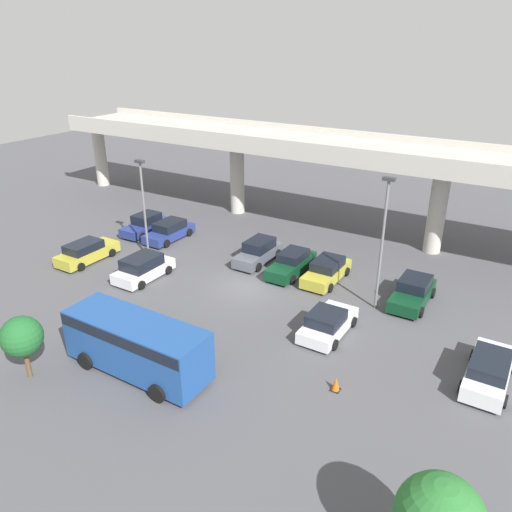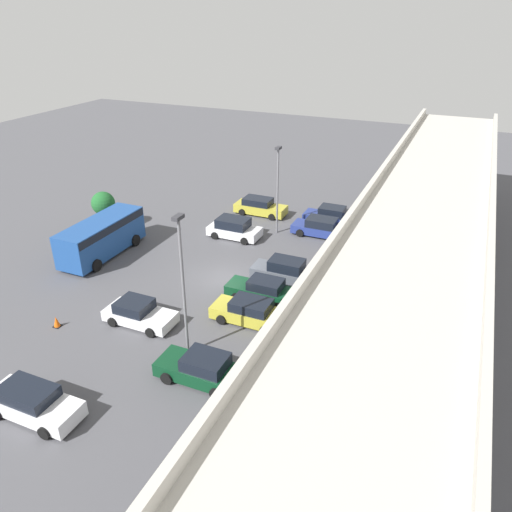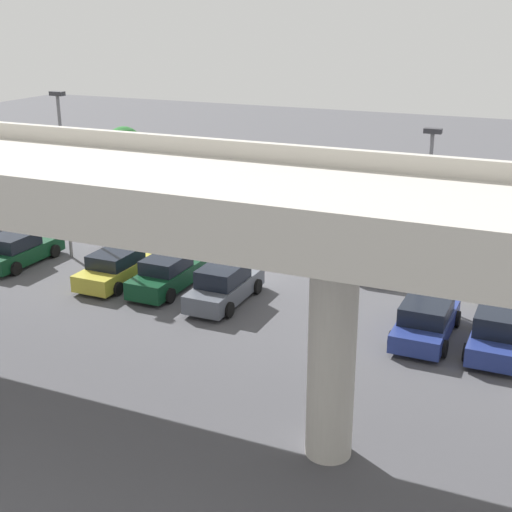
{
  "view_description": "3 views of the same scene",
  "coord_description": "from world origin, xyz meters",
  "px_view_note": "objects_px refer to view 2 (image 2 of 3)",
  "views": [
    {
      "loc": [
        16.0,
        -24.85,
        15.42
      ],
      "look_at": [
        -0.62,
        2.29,
        1.28
      ],
      "focal_mm": 35.0,
      "sensor_mm": 36.0,
      "label": 1
    },
    {
      "loc": [
        27.39,
        14.4,
        17.4
      ],
      "look_at": [
        -2.1,
        1.51,
        1.18
      ],
      "focal_mm": 35.0,
      "sensor_mm": 36.0,
      "label": 2
    },
    {
      "loc": [
        -14.17,
        29.24,
        11.84
      ],
      "look_at": [
        -1.62,
        1.05,
        1.19
      ],
      "focal_mm": 50.0,
      "sensor_mm": 36.0,
      "label": 3
    }
  ],
  "objects_px": {
    "parked_car_6": "(139,313)",
    "lamp_post_near_aisle": "(183,277)",
    "parked_car_2": "(234,228)",
    "parked_car_5": "(250,312)",
    "shuttle_bus": "(101,235)",
    "parked_car_0": "(260,207)",
    "parked_car_4": "(263,291)",
    "traffic_cone": "(57,322)",
    "parked_car_1": "(320,227)",
    "tree_front_left": "(103,203)",
    "parked_car_8": "(32,402)",
    "parked_car_9": "(330,216)",
    "parked_car_3": "(285,271)",
    "parked_car_7": "(201,369)",
    "lamp_post_mid_lot": "(278,184)"
  },
  "relations": [
    {
      "from": "parked_car_3",
      "to": "parked_car_4",
      "type": "xyz_separation_m",
      "value": [
        2.97,
        -0.4,
        -0.06
      ]
    },
    {
      "from": "parked_car_0",
      "to": "tree_front_left",
      "type": "xyz_separation_m",
      "value": [
        8.35,
        -10.97,
        1.56
      ]
    },
    {
      "from": "parked_car_3",
      "to": "parked_car_9",
      "type": "height_order",
      "value": "parked_car_3"
    },
    {
      "from": "parked_car_1",
      "to": "lamp_post_near_aisle",
      "type": "bearing_deg",
      "value": 83.47
    },
    {
      "from": "tree_front_left",
      "to": "shuttle_bus",
      "type": "bearing_deg",
      "value": 36.64
    },
    {
      "from": "parked_car_4",
      "to": "parked_car_5",
      "type": "bearing_deg",
      "value": 94.47
    },
    {
      "from": "parked_car_3",
      "to": "parked_car_2",
      "type": "bearing_deg",
      "value": -39.22
    },
    {
      "from": "parked_car_3",
      "to": "shuttle_bus",
      "type": "relative_size",
      "value": 0.6
    },
    {
      "from": "parked_car_6",
      "to": "lamp_post_near_aisle",
      "type": "distance_m",
      "value": 6.06
    },
    {
      "from": "parked_car_1",
      "to": "parked_car_5",
      "type": "distance_m",
      "value": 14.11
    },
    {
      "from": "parked_car_4",
      "to": "shuttle_bus",
      "type": "xyz_separation_m",
      "value": [
        -1.25,
        -13.97,
        0.97
      ]
    },
    {
      "from": "traffic_cone",
      "to": "parked_car_5",
      "type": "bearing_deg",
      "value": 116.31
    },
    {
      "from": "parked_car_0",
      "to": "tree_front_left",
      "type": "height_order",
      "value": "tree_front_left"
    },
    {
      "from": "parked_car_8",
      "to": "tree_front_left",
      "type": "relative_size",
      "value": 1.44
    },
    {
      "from": "lamp_post_near_aisle",
      "to": "shuttle_bus",
      "type": "bearing_deg",
      "value": -123.08
    },
    {
      "from": "shuttle_bus",
      "to": "parked_car_0",
      "type": "bearing_deg",
      "value": -31.72
    },
    {
      "from": "parked_car_8",
      "to": "lamp_post_mid_lot",
      "type": "xyz_separation_m",
      "value": [
        -24.35,
        2.75,
        3.64
      ]
    },
    {
      "from": "parked_car_3",
      "to": "parked_car_8",
      "type": "relative_size",
      "value": 0.96
    },
    {
      "from": "parked_car_9",
      "to": "lamp_post_near_aisle",
      "type": "bearing_deg",
      "value": 84.09
    },
    {
      "from": "parked_car_4",
      "to": "tree_front_left",
      "type": "distance_m",
      "value": 18.07
    },
    {
      "from": "parked_car_4",
      "to": "parked_car_5",
      "type": "distance_m",
      "value": 2.6
    },
    {
      "from": "parked_car_2",
      "to": "parked_car_4",
      "type": "xyz_separation_m",
      "value": [
        8.29,
        6.12,
        -0.06
      ]
    },
    {
      "from": "tree_front_left",
      "to": "traffic_cone",
      "type": "xyz_separation_m",
      "value": [
        13.27,
        6.89,
        -1.96
      ]
    },
    {
      "from": "parked_car_8",
      "to": "shuttle_bus",
      "type": "distance_m",
      "value": 17.07
    },
    {
      "from": "parked_car_4",
      "to": "parked_car_0",
      "type": "bearing_deg",
      "value": -66.02
    },
    {
      "from": "shuttle_bus",
      "to": "parked_car_6",
      "type": "bearing_deg",
      "value": -129.56
    },
    {
      "from": "parked_car_2",
      "to": "parked_car_9",
      "type": "relative_size",
      "value": 0.97
    },
    {
      "from": "parked_car_1",
      "to": "parked_car_5",
      "type": "relative_size",
      "value": 1.0
    },
    {
      "from": "parked_car_1",
      "to": "traffic_cone",
      "type": "bearing_deg",
      "value": 61.15
    },
    {
      "from": "parked_car_1",
      "to": "lamp_post_near_aisle",
      "type": "relative_size",
      "value": 0.56
    },
    {
      "from": "parked_car_2",
      "to": "parked_car_5",
      "type": "relative_size",
      "value": 0.94
    },
    {
      "from": "parked_car_6",
      "to": "tree_front_left",
      "type": "xyz_separation_m",
      "value": [
        -10.91,
        -11.22,
        1.62
      ]
    },
    {
      "from": "parked_car_4",
      "to": "parked_car_7",
      "type": "distance_m",
      "value": 8.47
    },
    {
      "from": "parked_car_0",
      "to": "parked_car_1",
      "type": "bearing_deg",
      "value": -19.75
    },
    {
      "from": "parked_car_3",
      "to": "parked_car_8",
      "type": "distance_m",
      "value": 17.91
    },
    {
      "from": "parked_car_8",
      "to": "parked_car_9",
      "type": "height_order",
      "value": "parked_car_9"
    },
    {
      "from": "parked_car_1",
      "to": "traffic_cone",
      "type": "distance_m",
      "value": 22.01
    },
    {
      "from": "parked_car_6",
      "to": "parked_car_9",
      "type": "distance_m",
      "value": 20.57
    },
    {
      "from": "parked_car_3",
      "to": "parked_car_7",
      "type": "bearing_deg",
      "value": 88.71
    },
    {
      "from": "traffic_cone",
      "to": "lamp_post_mid_lot",
      "type": "bearing_deg",
      "value": 158.94
    },
    {
      "from": "parked_car_7",
      "to": "parked_car_0",
      "type": "bearing_deg",
      "value": -74.22
    },
    {
      "from": "traffic_cone",
      "to": "lamp_post_near_aisle",
      "type": "bearing_deg",
      "value": 96.86
    },
    {
      "from": "parked_car_2",
      "to": "lamp_post_near_aisle",
      "type": "bearing_deg",
      "value": -73.67
    },
    {
      "from": "lamp_post_near_aisle",
      "to": "parked_car_3",
      "type": "bearing_deg",
      "value": 167.71
    },
    {
      "from": "parked_car_9",
      "to": "parked_car_5",
      "type": "bearing_deg",
      "value": 89.15
    },
    {
      "from": "parked_car_5",
      "to": "tree_front_left",
      "type": "relative_size",
      "value": 1.4
    },
    {
      "from": "lamp_post_near_aisle",
      "to": "traffic_cone",
      "type": "distance_m",
      "value": 9.7
    },
    {
      "from": "lamp_post_near_aisle",
      "to": "traffic_cone",
      "type": "xyz_separation_m",
      "value": [
        1.03,
        -8.53,
        -4.49
      ]
    },
    {
      "from": "parked_car_2",
      "to": "parked_car_8",
      "type": "height_order",
      "value": "parked_car_2"
    },
    {
      "from": "parked_car_0",
      "to": "traffic_cone",
      "type": "xyz_separation_m",
      "value": [
        21.63,
        -4.08,
        -0.4
      ]
    }
  ]
}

